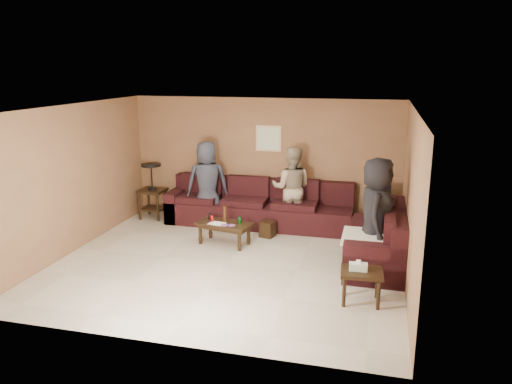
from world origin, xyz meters
TOP-DOWN VIEW (x-y plane):
  - room at (0.00, 0.00)m, footprint 5.60×5.50m
  - sectional_sofa at (0.81, 1.52)m, footprint 4.65×2.90m
  - coffee_table at (-0.34, 0.84)m, footprint 1.05×0.67m
  - end_table_left at (-2.27, 2.01)m, footprint 0.52×0.52m
  - side_table_right at (2.14, -0.88)m, footprint 0.58×0.49m
  - waste_bin at (0.33, 1.42)m, footprint 0.30×0.30m
  - wall_art at (0.10, 2.48)m, footprint 0.52×0.04m
  - person_left at (-1.01, 1.90)m, footprint 0.97×0.80m
  - person_middle at (0.66, 2.04)m, footprint 0.83×0.67m
  - person_right at (2.28, 0.42)m, footprint 0.61×0.89m

SIDE VIEW (x-z plane):
  - waste_bin at x=0.33m, z-range 0.00..0.30m
  - sectional_sofa at x=0.81m, z-range -0.16..0.81m
  - coffee_table at x=-0.34m, z-range 0.00..0.69m
  - side_table_right at x=2.14m, z-range 0.10..0.70m
  - end_table_left at x=-2.27m, z-range 0.03..1.18m
  - person_middle at x=0.66m, z-range 0.00..1.62m
  - person_left at x=-1.01m, z-range 0.00..1.69m
  - person_right at x=2.28m, z-range 0.00..1.77m
  - room at x=0.00m, z-range 0.41..2.91m
  - wall_art at x=0.10m, z-range 1.44..1.96m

